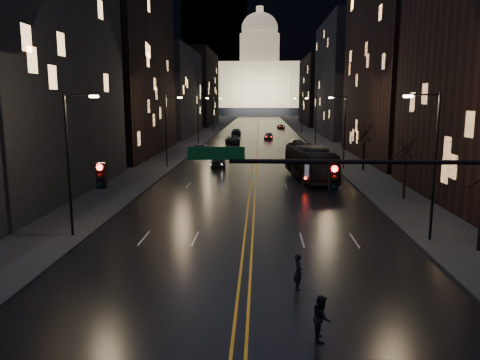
# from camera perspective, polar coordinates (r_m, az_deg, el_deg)

# --- Properties ---
(ground) EXTENTS (900.00, 900.00, 0.00)m
(ground) POSITION_cam_1_polar(r_m,az_deg,el_deg) (19.72, 0.25, -15.85)
(ground) COLOR black
(ground) RESTS_ON ground
(road) EXTENTS (20.00, 320.00, 0.02)m
(road) POSITION_cam_1_polar(r_m,az_deg,el_deg) (148.00, 2.21, 6.53)
(road) COLOR black
(road) RESTS_ON ground
(sidewalk_left) EXTENTS (8.00, 320.00, 0.16)m
(sidewalk_left) POSITION_cam_1_polar(r_m,az_deg,el_deg) (148.72, -3.22, 6.57)
(sidewalk_left) COLOR black
(sidewalk_left) RESTS_ON ground
(sidewalk_right) EXTENTS (8.00, 320.00, 0.16)m
(sidewalk_right) POSITION_cam_1_polar(r_m,az_deg,el_deg) (148.59, 7.65, 6.49)
(sidewalk_right) COLOR black
(sidewalk_right) RESTS_ON ground
(center_line) EXTENTS (0.62, 320.00, 0.01)m
(center_line) POSITION_cam_1_polar(r_m,az_deg,el_deg) (148.00, 2.21, 6.54)
(center_line) COLOR orange
(center_line) RESTS_ON road
(building_left_near) EXTENTS (12.00, 28.00, 22.00)m
(building_left_near) POSITION_cam_1_polar(r_m,az_deg,el_deg) (45.35, -26.72, 11.92)
(building_left_near) COLOR black
(building_left_near) RESTS_ON ground
(building_left_mid) EXTENTS (12.00, 30.00, 28.00)m
(building_left_mid) POSITION_cam_1_polar(r_m,az_deg,el_deg) (75.15, -14.74, 13.69)
(building_left_mid) COLOR black
(building_left_mid) RESTS_ON ground
(building_left_far) EXTENTS (12.00, 34.00, 20.00)m
(building_left_far) POSITION_cam_1_polar(r_m,az_deg,el_deg) (111.88, -8.86, 10.47)
(building_left_far) COLOR black
(building_left_far) RESTS_ON ground
(building_left_dist) EXTENTS (12.00, 40.00, 24.00)m
(building_left_dist) POSITION_cam_1_polar(r_m,az_deg,el_deg) (159.27, -5.46, 11.04)
(building_left_dist) COLOR black
(building_left_dist) RESTS_ON ground
(building_right_tall) EXTENTS (12.00, 30.00, 38.00)m
(building_right_tall) POSITION_cam_1_polar(r_m,az_deg,el_deg) (71.50, 19.93, 17.69)
(building_right_tall) COLOR black
(building_right_tall) RESTS_ON ground
(building_right_mid) EXTENTS (12.00, 34.00, 26.00)m
(building_right_mid) POSITION_cam_1_polar(r_m,az_deg,el_deg) (111.71, 13.23, 11.88)
(building_right_mid) COLOR black
(building_right_mid) RESTS_ON ground
(building_right_dist) EXTENTS (12.00, 40.00, 22.00)m
(building_right_dist) POSITION_cam_1_polar(r_m,az_deg,el_deg) (159.08, 9.98, 10.58)
(building_right_dist) COLOR black
(building_right_dist) RESTS_ON ground
(mountain_ridge) EXTENTS (520.00, 60.00, 130.00)m
(mountain_ridge) POSITION_cam_1_polar(r_m,az_deg,el_deg) (403.66, 8.44, 17.78)
(mountain_ridge) COLOR black
(mountain_ridge) RESTS_ON ground
(capitol) EXTENTS (90.00, 50.00, 58.50)m
(capitol) POSITION_cam_1_polar(r_m,az_deg,el_deg) (267.89, 2.37, 11.68)
(capitol) COLOR black
(capitol) RESTS_ON ground
(traffic_signal) EXTENTS (17.29, 0.45, 7.00)m
(traffic_signal) POSITION_cam_1_polar(r_m,az_deg,el_deg) (18.82, 18.55, -1.23)
(traffic_signal) COLOR black
(traffic_signal) RESTS_ON ground
(streetlamp_right_near) EXTENTS (2.13, 0.25, 9.00)m
(streetlamp_right_near) POSITION_cam_1_polar(r_m,az_deg,el_deg) (29.75, 22.38, 2.41)
(streetlamp_right_near) COLOR black
(streetlamp_right_near) RESTS_ON ground
(streetlamp_left_near) EXTENTS (2.13, 0.25, 9.00)m
(streetlamp_left_near) POSITION_cam_1_polar(r_m,az_deg,el_deg) (30.24, -19.92, 2.68)
(streetlamp_left_near) COLOR black
(streetlamp_left_near) RESTS_ON ground
(streetlamp_right_mid) EXTENTS (2.13, 0.25, 9.00)m
(streetlamp_right_mid) POSITION_cam_1_polar(r_m,az_deg,el_deg) (58.74, 12.47, 6.23)
(streetlamp_right_mid) COLOR black
(streetlamp_right_mid) RESTS_ON ground
(streetlamp_left_mid) EXTENTS (2.13, 0.25, 9.00)m
(streetlamp_left_mid) POSITION_cam_1_polar(r_m,az_deg,el_deg) (58.99, -8.83, 6.36)
(streetlamp_left_mid) COLOR black
(streetlamp_left_mid) RESTS_ON ground
(streetlamp_right_far) EXTENTS (2.13, 0.25, 9.00)m
(streetlamp_right_far) POSITION_cam_1_polar(r_m,az_deg,el_deg) (88.40, 9.12, 7.48)
(streetlamp_right_far) COLOR black
(streetlamp_right_far) RESTS_ON ground
(streetlamp_left_far) EXTENTS (2.13, 0.25, 9.00)m
(streetlamp_left_far) POSITION_cam_1_polar(r_m,az_deg,el_deg) (88.57, -5.04, 7.57)
(streetlamp_left_far) COLOR black
(streetlamp_left_far) RESTS_ON ground
(streetlamp_right_dist) EXTENTS (2.13, 0.25, 9.00)m
(streetlamp_right_dist) POSITION_cam_1_polar(r_m,az_deg,el_deg) (118.24, 7.46, 8.09)
(streetlamp_right_dist) COLOR black
(streetlamp_right_dist) RESTS_ON ground
(streetlamp_left_dist) EXTENTS (2.13, 0.25, 9.00)m
(streetlamp_left_dist) POSITION_cam_1_polar(r_m,az_deg,el_deg) (118.36, -3.14, 8.15)
(streetlamp_left_dist) COLOR black
(streetlamp_left_dist) RESTS_ON ground
(tree_right_mid) EXTENTS (2.40, 2.40, 6.65)m
(tree_right_mid) POSITION_cam_1_polar(r_m,az_deg,el_deg) (41.81, 19.63, 3.75)
(tree_right_mid) COLOR black
(tree_right_mid) RESTS_ON ground
(tree_right_far) EXTENTS (2.40, 2.40, 6.65)m
(tree_right_far) POSITION_cam_1_polar(r_m,az_deg,el_deg) (57.24, 14.96, 5.48)
(tree_right_far) COLOR black
(tree_right_far) RESTS_ON ground
(bus) EXTENTS (4.69, 13.07, 3.56)m
(bus) POSITION_cam_1_polar(r_m,az_deg,el_deg) (50.93, 8.49, 2.10)
(bus) COLOR black
(bus) RESTS_ON ground
(oncoming_car_a) EXTENTS (2.19, 4.77, 1.58)m
(oncoming_car_a) POSITION_cam_1_polar(r_m,az_deg,el_deg) (59.02, -2.68, 2.28)
(oncoming_car_a) COLOR black
(oncoming_car_a) RESTS_ON ground
(oncoming_car_b) EXTENTS (1.90, 4.71, 1.52)m
(oncoming_car_b) POSITION_cam_1_polar(r_m,az_deg,el_deg) (73.22, -4.75, 3.71)
(oncoming_car_b) COLOR black
(oncoming_car_b) RESTS_ON ground
(oncoming_car_c) EXTENTS (3.26, 6.09, 1.63)m
(oncoming_car_c) POSITION_cam_1_polar(r_m,az_deg,el_deg) (90.24, -0.94, 4.93)
(oncoming_car_c) COLOR black
(oncoming_car_c) RESTS_ON ground
(oncoming_car_d) EXTENTS (2.39, 5.64, 1.62)m
(oncoming_car_d) POSITION_cam_1_polar(r_m,az_deg,el_deg) (111.76, -0.47, 5.88)
(oncoming_car_d) COLOR black
(oncoming_car_d) RESTS_ON ground
(receding_car_a) EXTENTS (1.84, 4.52, 1.46)m
(receding_car_a) POSITION_cam_1_polar(r_m,az_deg,el_deg) (62.00, 7.24, 2.52)
(receding_car_a) COLOR black
(receding_car_a) RESTS_ON ground
(receding_car_b) EXTENTS (2.31, 4.68, 1.53)m
(receding_car_b) POSITION_cam_1_polar(r_m,az_deg,el_deg) (84.13, 7.11, 4.46)
(receding_car_b) COLOR black
(receding_car_b) RESTS_ON ground
(receding_car_c) EXTENTS (2.11, 4.69, 1.33)m
(receding_car_c) POSITION_cam_1_polar(r_m,az_deg,el_deg) (100.61, 3.51, 5.33)
(receding_car_c) COLOR black
(receding_car_c) RESTS_ON ground
(receding_car_d) EXTENTS (2.29, 4.78, 1.31)m
(receding_car_d) POSITION_cam_1_polar(r_m,az_deg,el_deg) (137.19, 5.03, 6.51)
(receding_car_d) COLOR black
(receding_car_d) RESTS_ON ground
(pedestrian_a) EXTENTS (0.53, 0.69, 1.68)m
(pedestrian_a) POSITION_cam_1_polar(r_m,az_deg,el_deg) (21.69, 7.11, -11.05)
(pedestrian_a) COLOR black
(pedestrian_a) RESTS_ON ground
(pedestrian_b) EXTENTS (0.49, 0.83, 1.66)m
(pedestrian_b) POSITION_cam_1_polar(r_m,az_deg,el_deg) (17.69, 9.91, -16.19)
(pedestrian_b) COLOR black
(pedestrian_b) RESTS_ON ground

